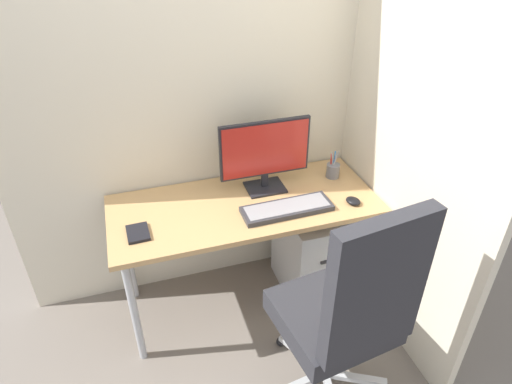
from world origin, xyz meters
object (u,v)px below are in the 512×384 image
Objects in this scene: mouse at (353,201)px; notebook at (138,233)px; keyboard at (287,209)px; office_chair at (348,310)px; filing_cabinet at (320,248)px; monitor at (265,153)px; pen_holder at (333,170)px.

notebook is (-1.13, 0.08, -0.01)m from mouse.
keyboard reaches higher than notebook.
office_chair is 0.86m from filing_cabinet.
keyboard is at bearing -81.21° from monitor.
mouse is at bearing -64.27° from filing_cabinet.
mouse is (0.40, -0.30, -0.21)m from monitor.
filing_cabinet is at bearing 23.19° from keyboard.
keyboard is at bearing -147.30° from pen_holder.
keyboard is 0.37m from mouse.
keyboard is (-0.28, -0.12, 0.44)m from filing_cabinet.
filing_cabinet is (0.24, 0.76, -0.33)m from office_chair.
monitor is (-0.08, 0.89, 0.32)m from office_chair.
mouse reaches higher than notebook.
filing_cabinet is 0.50m from pen_holder.
pen_holder is at bearing 8.48° from notebook.
mouse is at bearing -6.77° from keyboard.
keyboard is (-0.04, 0.63, 0.11)m from office_chair.
monitor is 0.46m from pen_holder.
office_chair is at bearing -111.14° from pen_holder.
pen_holder is at bearing 52.06° from filing_cabinet.
filing_cabinet is 1.18× the size of monitor.
mouse is 0.29m from pen_holder.
keyboard is 3.38× the size of notebook.
mouse is at bearing -5.83° from notebook.
office_chair reaches higher than filing_cabinet.
monitor reaches higher than mouse.
notebook is (-1.14, -0.21, -0.04)m from pen_holder.
monitor reaches higher than filing_cabinet.
mouse is at bearing -93.06° from pen_holder.
pen_holder is 1.16m from notebook.
office_chair is 0.65m from keyboard.
office_chair is at bearing -41.60° from notebook.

